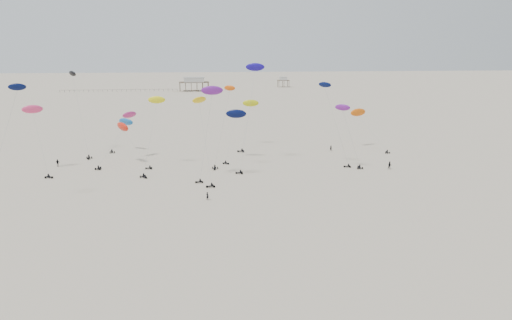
{
  "coord_description": "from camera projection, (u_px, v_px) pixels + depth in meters",
  "views": [
    {
      "loc": [
        -12.82,
        -9.7,
        28.89
      ],
      "look_at": [
        0.0,
        88.0,
        7.0
      ],
      "focal_mm": 35.0,
      "sensor_mm": 36.0,
      "label": 1
    }
  ],
  "objects": [
    {
      "name": "rig_16",
      "position": [
        125.0,
        130.0,
        127.72
      ],
      "size": [
        10.2,
        11.83,
        13.29
      ],
      "rotation": [
        0.0,
        0.0,
        1.57
      ],
      "color": "black",
      "rests_on": "ground"
    },
    {
      "name": "rig_2",
      "position": [
        332.0,
        110.0,
        124.55
      ],
      "size": [
        7.92,
        7.17,
        21.17
      ],
      "rotation": [
        0.0,
        0.0,
        1.51
      ],
      "color": "black",
      "rests_on": "ground"
    },
    {
      "name": "ground_plane",
      "position": [
        222.0,
        119.0,
        210.86
      ],
      "size": [
        900.0,
        900.0,
        0.0
      ],
      "primitive_type": "plane",
      "color": "beige"
    },
    {
      "name": "spectator_3",
      "position": [
        331.0,
        151.0,
        145.27
      ],
      "size": [
        0.83,
        0.74,
        1.9
      ],
      "primitive_type": "imported",
      "rotation": [
        0.0,
        0.0,
        2.68
      ],
      "color": "black",
      "rests_on": "ground"
    },
    {
      "name": "rig_15",
      "position": [
        361.0,
        117.0,
        148.83
      ],
      "size": [
        8.89,
        13.86,
        15.03
      ],
      "rotation": [
        0.0,
        0.0,
        6.19
      ],
      "color": "black",
      "rests_on": "ground"
    },
    {
      "name": "rig_12",
      "position": [
        249.0,
        112.0,
        150.69
      ],
      "size": [
        7.84,
        13.71,
        16.81
      ],
      "rotation": [
        0.0,
        0.0,
        1.49
      ],
      "color": "black",
      "rests_on": "ground"
    },
    {
      "name": "pavilion_small",
      "position": [
        283.0,
        82.0,
        391.95
      ],
      "size": [
        9.0,
        7.0,
        8.0
      ],
      "color": "brown",
      "rests_on": "ground"
    },
    {
      "name": "rig_1",
      "position": [
        349.0,
        129.0,
        121.77
      ],
      "size": [
        7.23,
        3.95,
        16.11
      ],
      "rotation": [
        0.0,
        0.0,
        6.26
      ],
      "color": "black",
      "rests_on": "ground"
    },
    {
      "name": "rig_8",
      "position": [
        210.0,
        103.0,
        110.59
      ],
      "size": [
        6.86,
        6.1,
        21.22
      ],
      "rotation": [
        0.0,
        0.0,
        1.91
      ],
      "color": "black",
      "rests_on": "ground"
    },
    {
      "name": "rig_13",
      "position": [
        35.0,
        121.0,
        119.03
      ],
      "size": [
        8.9,
        12.42,
        17.28
      ],
      "rotation": [
        0.0,
        0.0,
        4.24
      ],
      "color": "black",
      "rests_on": "ground"
    },
    {
      "name": "rig_5",
      "position": [
        122.0,
        127.0,
        131.31
      ],
      "size": [
        9.72,
        17.18,
        18.17
      ],
      "rotation": [
        0.0,
        0.0,
        5.98
      ],
      "color": "black",
      "rests_on": "ground"
    },
    {
      "name": "rig_3",
      "position": [
        221.0,
        133.0,
        122.12
      ],
      "size": [
        6.56,
        4.93,
        20.43
      ],
      "rotation": [
        0.0,
        0.0,
        2.94
      ],
      "color": "black",
      "rests_on": "ground"
    },
    {
      "name": "pavilion_main",
      "position": [
        194.0,
        85.0,
        353.86
      ],
      "size": [
        21.0,
        13.0,
        9.8
      ],
      "color": "brown",
      "rests_on": "ground"
    },
    {
      "name": "rig_6",
      "position": [
        235.0,
        118.0,
        133.28
      ],
      "size": [
        7.32,
        10.24,
        14.22
      ],
      "rotation": [
        0.0,
        0.0,
        3.9
      ],
      "color": "black",
      "rests_on": "ground"
    },
    {
      "name": "spectator_2",
      "position": [
        58.0,
        166.0,
        125.9
      ],
      "size": [
        1.39,
        0.92,
        2.17
      ],
      "primitive_type": "imported",
      "rotation": [
        0.0,
        0.0,
        6.47
      ],
      "color": "black",
      "rests_on": "ground"
    },
    {
      "name": "rig_9",
      "position": [
        253.0,
        82.0,
        126.32
      ],
      "size": [
        9.09,
        16.43,
        27.65
      ],
      "rotation": [
        0.0,
        0.0,
        1.5
      ],
      "color": "black",
      "rests_on": "ground"
    },
    {
      "name": "rig_14",
      "position": [
        124.0,
        127.0,
        144.45
      ],
      "size": [
        7.76,
        7.68,
        9.94
      ],
      "rotation": [
        0.0,
        0.0,
        0.31
      ],
      "color": "black",
      "rests_on": "ground"
    },
    {
      "name": "spectator_0",
      "position": [
        208.0,
        200.0,
        97.91
      ],
      "size": [
        0.82,
        0.8,
        1.87
      ],
      "primitive_type": "imported",
      "rotation": [
        0.0,
        0.0,
        2.42
      ],
      "color": "black",
      "rests_on": "ground"
    },
    {
      "name": "rig_0",
      "position": [
        78.0,
        103.0,
        138.55
      ],
      "size": [
        7.84,
        15.73,
        24.81
      ],
      "rotation": [
        0.0,
        0.0,
        3.12
      ],
      "color": "black",
      "rests_on": "ground"
    },
    {
      "name": "rig_4",
      "position": [
        153.0,
        120.0,
        121.88
      ],
      "size": [
        6.0,
        15.95,
        20.63
      ],
      "rotation": [
        0.0,
        0.0,
        3.75
      ],
      "color": "black",
      "rests_on": "ground"
    },
    {
      "name": "rig_11",
      "position": [
        202.0,
        122.0,
        111.12
      ],
      "size": [
        5.08,
        13.32,
        19.58
      ],
      "rotation": [
        0.0,
        0.0,
        1.87
      ],
      "color": "black",
      "rests_on": "ground"
    },
    {
      "name": "spectator_1",
      "position": [
        390.0,
        169.0,
        122.98
      ],
      "size": [
        1.21,
        0.84,
        2.28
      ],
      "primitive_type": "imported",
      "rotation": [
        0.0,
        0.0,
        6.1
      ],
      "color": "black",
      "rests_on": "ground"
    },
    {
      "name": "rig_10",
      "position": [
        1.0,
        149.0,
        89.9
      ],
      "size": [
        6.91,
        13.34,
        24.02
      ],
      "rotation": [
        0.0,
        0.0,
        4.95
      ],
      "color": "black",
      "rests_on": "ground"
    },
    {
      "name": "pier_fence",
      "position": [
        119.0,
        91.0,
        348.01
      ],
      "size": [
        80.2,
        0.2,
        1.5
      ],
      "color": "black",
      "rests_on": "ground"
    }
  ]
}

